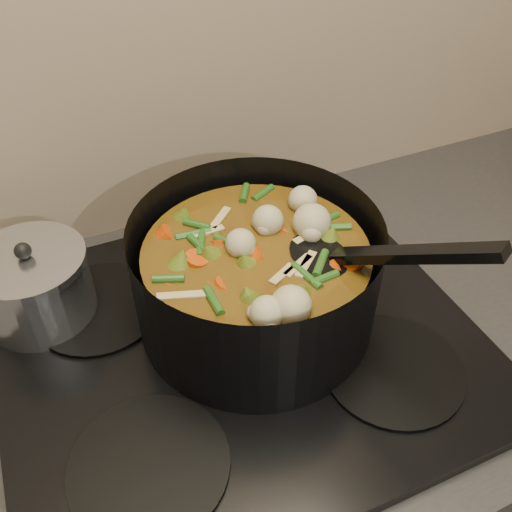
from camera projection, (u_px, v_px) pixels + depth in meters
name	position (u px, v px, depth m)	size (l,w,h in m)	color
counter	(243.00, 500.00, 1.08)	(2.64, 0.64, 0.91)	brown
stovetop	(238.00, 342.00, 0.77)	(0.62, 0.54, 0.03)	black
stockpot	(257.00, 277.00, 0.75)	(0.40, 0.42, 0.24)	black
saucepan	(35.00, 286.00, 0.77)	(0.15, 0.15, 0.13)	silver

